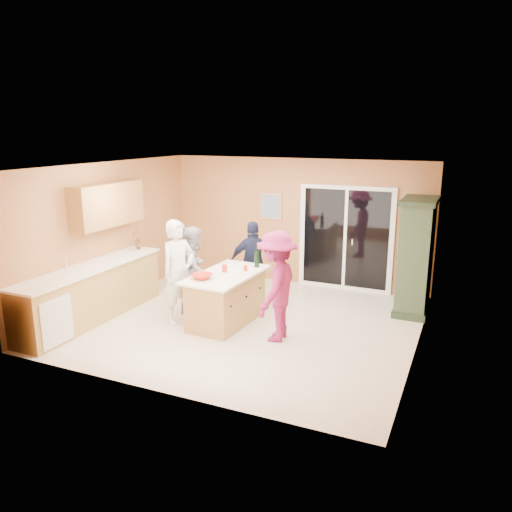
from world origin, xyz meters
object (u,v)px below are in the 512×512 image
at_px(woman_navy, 254,262).
at_px(woman_magenta, 277,286).
at_px(kitchen_island, 226,300).
at_px(woman_grey, 195,269).
at_px(green_hutch, 416,258).
at_px(woman_white, 179,272).

xyz_separation_m(woman_navy, woman_magenta, (1.01, -1.42, 0.08)).
distance_m(kitchen_island, woman_grey, 0.92).
bearing_deg(woman_grey, kitchen_island, -125.44).
height_order(kitchen_island, woman_navy, woman_navy).
bearing_deg(kitchen_island, green_hutch, 36.05).
height_order(kitchen_island, woman_magenta, woman_magenta).
height_order(kitchen_island, woman_grey, woman_grey).
xyz_separation_m(kitchen_island, woman_white, (-0.74, -0.27, 0.47)).
bearing_deg(green_hutch, kitchen_island, -146.99).
distance_m(kitchen_island, woman_navy, 1.18).
bearing_deg(woman_magenta, green_hutch, 137.58).
height_order(green_hutch, woman_navy, green_hutch).
bearing_deg(woman_navy, woman_magenta, 98.25).
xyz_separation_m(woman_grey, woman_navy, (0.78, 0.81, 0.01)).
xyz_separation_m(kitchen_island, woman_navy, (-0.00, 1.12, 0.37)).
bearing_deg(woman_navy, green_hutch, 166.67).
relative_size(green_hutch, woman_white, 1.17).
relative_size(woman_navy, woman_magenta, 0.90).
height_order(kitchen_island, green_hutch, green_hutch).
bearing_deg(green_hutch, woman_navy, -166.10).
height_order(green_hutch, woman_white, green_hutch).
relative_size(green_hutch, woman_grey, 1.33).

